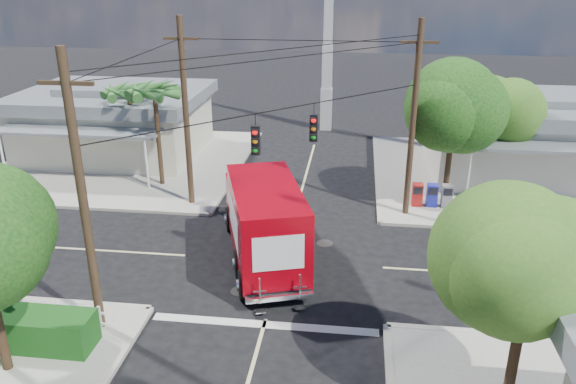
# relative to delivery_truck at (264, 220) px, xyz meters

# --- Properties ---
(ground) EXTENTS (120.00, 120.00, 0.00)m
(ground) POSITION_rel_delivery_truck_xyz_m (0.72, -0.09, -1.73)
(ground) COLOR black
(ground) RESTS_ON ground
(sidewalk_ne) EXTENTS (14.12, 14.12, 0.14)m
(sidewalk_ne) POSITION_rel_delivery_truck_xyz_m (11.60, 10.79, -1.66)
(sidewalk_ne) COLOR #A39D93
(sidewalk_ne) RESTS_ON ground
(sidewalk_nw) EXTENTS (14.12, 14.12, 0.14)m
(sidewalk_nw) POSITION_rel_delivery_truck_xyz_m (-10.16, 10.79, -1.66)
(sidewalk_nw) COLOR #A39D93
(sidewalk_nw) RESTS_ON ground
(road_markings) EXTENTS (32.00, 32.00, 0.01)m
(road_markings) POSITION_rel_delivery_truck_xyz_m (0.72, -1.56, -1.72)
(road_markings) COLOR beige
(road_markings) RESTS_ON ground
(building_ne) EXTENTS (11.80, 10.20, 4.50)m
(building_ne) POSITION_rel_delivery_truck_xyz_m (13.22, 11.88, 0.59)
(building_ne) COLOR silver
(building_ne) RESTS_ON sidewalk_ne
(building_nw) EXTENTS (10.80, 10.20, 4.30)m
(building_nw) POSITION_rel_delivery_truck_xyz_m (-11.28, 12.38, 0.49)
(building_nw) COLOR beige
(building_nw) RESTS_ON sidewalk_nw
(radio_tower) EXTENTS (0.80, 0.80, 17.00)m
(radio_tower) POSITION_rel_delivery_truck_xyz_m (1.22, 19.91, 3.91)
(radio_tower) COLOR silver
(radio_tower) RESTS_ON ground
(tree_ne_front) EXTENTS (4.21, 4.14, 6.66)m
(tree_ne_front) POSITION_rel_delivery_truck_xyz_m (7.93, 6.67, 3.04)
(tree_ne_front) COLOR #422D1C
(tree_ne_front) RESTS_ON sidewalk_ne
(tree_ne_back) EXTENTS (3.77, 3.66, 5.82)m
(tree_ne_back) POSITION_rel_delivery_truck_xyz_m (10.53, 8.87, 2.46)
(tree_ne_back) COLOR #422D1C
(tree_ne_back) RESTS_ON sidewalk_ne
(tree_se) EXTENTS (3.67, 3.54, 5.62)m
(tree_se) POSITION_rel_delivery_truck_xyz_m (7.73, -7.33, 2.31)
(tree_se) COLOR #422D1C
(tree_se) RESTS_ON sidewalk_se
(palm_nw_front) EXTENTS (3.01, 3.08, 5.59)m
(palm_nw_front) POSITION_rel_delivery_truck_xyz_m (-6.78, 7.41, 3.31)
(palm_nw_front) COLOR #422D1C
(palm_nw_front) RESTS_ON sidewalk_nw
(palm_nw_back) EXTENTS (3.01, 3.08, 5.19)m
(palm_nw_back) POSITION_rel_delivery_truck_xyz_m (-8.78, 8.91, 2.94)
(palm_nw_back) COLOR #422D1C
(palm_nw_back) RESTS_ON sidewalk_nw
(utility_poles) EXTENTS (12.00, 10.68, 9.00)m
(utility_poles) POSITION_rel_delivery_truck_xyz_m (-0.86, 1.52, 2.94)
(utility_poles) COLOR #473321
(utility_poles) RESTS_ON ground
(picket_fence) EXTENTS (5.94, 0.06, 1.00)m
(picket_fence) POSITION_rel_delivery_truck_xyz_m (-7.08, -5.69, -1.05)
(picket_fence) COLOR silver
(picket_fence) RESTS_ON sidewalk_sw
(vending_boxes) EXTENTS (1.90, 0.50, 1.10)m
(vending_boxes) POSITION_rel_delivery_truck_xyz_m (7.22, 6.11, -1.04)
(vending_boxes) COLOR #A61816
(vending_boxes) RESTS_ON sidewalk_ne
(delivery_truck) EXTENTS (4.55, 8.19, 3.40)m
(delivery_truck) POSITION_rel_delivery_truck_xyz_m (0.00, 0.00, 0.00)
(delivery_truck) COLOR black
(delivery_truck) RESTS_ON ground
(parked_car) EXTENTS (6.63, 4.64, 1.68)m
(parked_car) POSITION_rel_delivery_truck_xyz_m (11.99, 2.08, -0.89)
(parked_car) COLOR silver
(parked_car) RESTS_ON ground
(pedestrian) EXTENTS (0.78, 0.77, 1.81)m
(pedestrian) POSITION_rel_delivery_truck_xyz_m (-7.22, -6.12, -0.68)
(pedestrian) COLOR beige
(pedestrian) RESTS_ON sidewalk_sw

